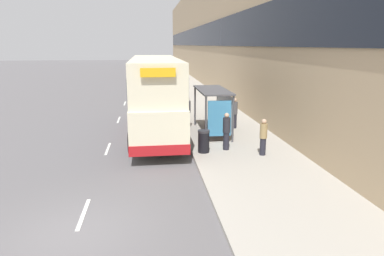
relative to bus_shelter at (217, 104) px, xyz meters
The scene contains 18 objects.
ground_plane 11.27m from the bus_shelter, 121.31° to the right, with size 220.00×220.00×0.00m, color #5B595B.
pavement 29.07m from the bus_shelter, 88.56° to the left, with size 5.00×93.00×0.14m.
terrace_facade 29.80m from the bus_shelter, 80.76° to the left, with size 3.10×93.00×13.64m.
lane_mark_0 10.32m from the bus_shelter, 124.65° to the right, with size 0.12×2.00×0.01m.
lane_mark_1 6.27m from the bus_shelter, 164.69° to the right, with size 0.12×2.00×0.01m.
lane_mark_2 7.99m from the bus_shelter, 138.03° to the left, with size 0.12×2.00×0.01m.
lane_mark_3 13.42m from the bus_shelter, 115.75° to the left, with size 0.12×2.00×0.01m.
lane_mark_4 19.70m from the bus_shelter, 107.12° to the left, with size 0.12×2.00×0.01m.
lane_mark_5 26.22m from the bus_shelter, 102.75° to the left, with size 0.12×2.00×0.01m.
lane_mark_6 32.85m from the bus_shelter, 100.14° to the left, with size 0.12×2.00×0.01m.
bus_shelter is the anchor object (origin of this frame).
double_decker_bus_near 3.51m from the bus_shelter, 160.83° to the left, with size 2.85×11.38×4.30m.
car_0 24.58m from the bus_shelter, 99.00° to the left, with size 1.93×3.94×1.70m.
pedestrian_at_shelter 2.99m from the bus_shelter, 91.80° to the right, with size 0.35×0.35×1.78m.
pedestrian_1 2.51m from the bus_shelter, 125.49° to the left, with size 0.37×0.37×1.85m.
pedestrian_2 4.22m from the bus_shelter, 70.56° to the right, with size 0.33×0.33×1.67m.
pedestrian_3 2.06m from the bus_shelter, 44.13° to the left, with size 0.36×0.36×1.81m.
litter_bin 3.59m from the bus_shelter, 111.20° to the right, with size 0.55×0.55×1.05m.
Camera 1 is at (2.07, -8.70, 5.02)m, focal length 32.00 mm.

